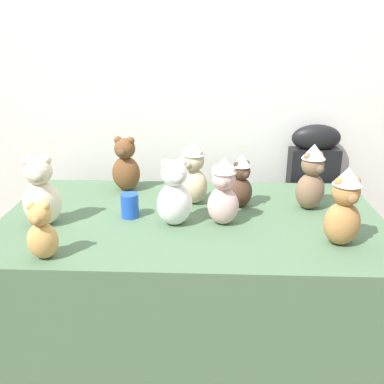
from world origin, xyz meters
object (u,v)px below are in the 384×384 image
at_px(teddy_bear_sand, 193,173).
at_px(teddy_bear_cream, 41,193).
at_px(teddy_bear_mocha, 311,178).
at_px(teddy_bear_chestnut, 126,166).
at_px(teddy_bear_snow, 175,194).
at_px(teddy_bear_cocoa, 241,182).
at_px(teddy_bear_caramel, 344,208).
at_px(display_table, 192,286).
at_px(teddy_bear_honey, 42,232).
at_px(party_cup_blue, 130,206).
at_px(teddy_bear_blush, 223,192).
at_px(instrument_case, 309,209).

bearing_deg(teddy_bear_sand, teddy_bear_cream, -126.70).
distance_m(teddy_bear_mocha, teddy_bear_sand, 0.56).
bearing_deg(teddy_bear_chestnut, teddy_bear_snow, -46.91).
xyz_separation_m(teddy_bear_mocha, teddy_bear_snow, (-0.62, -0.21, -0.01)).
bearing_deg(teddy_bear_cocoa, teddy_bear_caramel, -74.55).
distance_m(display_table, teddy_bear_cream, 0.83).
relative_size(teddy_bear_sand, teddy_bear_snow, 1.04).
bearing_deg(teddy_bear_honey, teddy_bear_cream, 107.67).
bearing_deg(teddy_bear_cream, party_cup_blue, -3.24).
bearing_deg(party_cup_blue, display_table, 2.55).
height_order(teddy_bear_honey, teddy_bear_cream, teddy_bear_cream).
bearing_deg(teddy_bear_caramel, teddy_bear_blush, 144.50).
relative_size(teddy_bear_honey, teddy_bear_chestnut, 0.77).
relative_size(teddy_bear_mocha, teddy_bear_chestnut, 1.09).
distance_m(teddy_bear_cocoa, party_cup_blue, 0.53).
bearing_deg(teddy_bear_chestnut, display_table, -34.77).
xyz_separation_m(teddy_bear_cocoa, teddy_bear_sand, (-0.23, 0.04, 0.03)).
bearing_deg(teddy_bear_sand, instrument_case, 62.79).
height_order(teddy_bear_chestnut, party_cup_blue, teddy_bear_chestnut).
bearing_deg(teddy_bear_mocha, teddy_bear_honey, 176.79).
bearing_deg(display_table, teddy_bear_cocoa, 30.23).
height_order(teddy_bear_cream, teddy_bear_blush, teddy_bear_cream).
bearing_deg(teddy_bear_blush, teddy_bear_mocha, 31.95).
bearing_deg(teddy_bear_caramel, teddy_bear_chestnut, 133.82).
xyz_separation_m(teddy_bear_cocoa, teddy_bear_blush, (-0.09, -0.20, 0.02)).
relative_size(teddy_bear_mocha, party_cup_blue, 2.86).
xyz_separation_m(teddy_bear_honey, teddy_bear_snow, (0.46, 0.32, 0.04)).
distance_m(teddy_bear_honey, teddy_bear_sand, 0.78).
bearing_deg(teddy_bear_cream, instrument_case, 10.82).
height_order(display_table, teddy_bear_cocoa, teddy_bear_cocoa).
bearing_deg(teddy_bear_caramel, party_cup_blue, 150.60).
bearing_deg(teddy_bear_honey, teddy_bear_snow, 31.86).
xyz_separation_m(teddy_bear_chestnut, teddy_bear_sand, (0.36, -0.17, 0.02)).
bearing_deg(teddy_bear_blush, teddy_bear_cocoa, 73.08).
relative_size(teddy_bear_cream, teddy_bear_mocha, 0.99).
relative_size(teddy_bear_mocha, teddy_bear_cocoa, 1.21).
bearing_deg(teddy_bear_chestnut, party_cup_blue, -68.33).
bearing_deg(teddy_bear_chestnut, teddy_bear_mocha, -4.78).
distance_m(teddy_bear_cream, teddy_bear_sand, 0.70).
bearing_deg(teddy_bear_blush, teddy_bear_sand, 127.58).
xyz_separation_m(teddy_bear_caramel, party_cup_blue, (-0.88, 0.23, -0.10)).
height_order(teddy_bear_mocha, teddy_bear_sand, teddy_bear_mocha).
relative_size(teddy_bear_blush, party_cup_blue, 2.74).
distance_m(display_table, teddy_bear_mocha, 0.77).
bearing_deg(teddy_bear_mocha, party_cup_blue, 160.33).
bearing_deg(teddy_bear_cocoa, teddy_bear_honey, -174.37).
bearing_deg(teddy_bear_caramel, teddy_bear_honey, 173.19).
bearing_deg(teddy_bear_caramel, display_table, 143.22).
distance_m(teddy_bear_snow, party_cup_blue, 0.24).
distance_m(teddy_bear_honey, teddy_bear_cream, 0.31).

